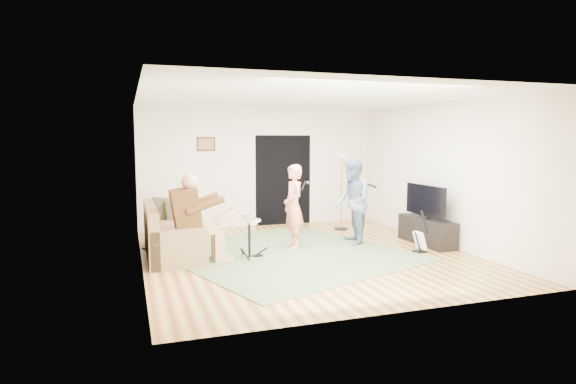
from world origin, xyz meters
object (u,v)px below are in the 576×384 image
(dining_chair, at_px, (179,224))
(singer, at_px, (293,206))
(torchiere_lamp, at_px, (342,177))
(television, at_px, (425,200))
(drum_kit, at_px, (249,240))
(guitar_spare, at_px, (420,240))
(guitarist, at_px, (352,202))
(tv_cabinet, at_px, (427,231))
(sofa, at_px, (168,238))

(dining_chair, bearing_deg, singer, -24.11)
(torchiere_lamp, height_order, television, torchiere_lamp)
(drum_kit, distance_m, dining_chair, 1.97)
(guitar_spare, bearing_deg, drum_kit, 169.17)
(singer, distance_m, dining_chair, 2.34)
(drum_kit, height_order, guitarist, guitarist)
(television, bearing_deg, drum_kit, 179.68)
(guitarist, distance_m, dining_chair, 3.42)
(torchiere_lamp, bearing_deg, singer, -139.48)
(guitarist, xyz_separation_m, guitar_spare, (0.86, -0.99, -0.61))
(dining_chair, bearing_deg, guitarist, -15.14)
(guitarist, bearing_deg, tv_cabinet, 84.83)
(singer, bearing_deg, guitar_spare, 61.30)
(drum_kit, xyz_separation_m, dining_chair, (-1.00, 1.70, 0.03))
(sofa, bearing_deg, tv_cabinet, -7.95)
(guitar_spare, height_order, tv_cabinet, guitar_spare)
(guitar_spare, relative_size, dining_chair, 0.78)
(television, bearing_deg, guitarist, 161.47)
(guitar_spare, bearing_deg, tv_cabinet, 47.06)
(sofa, distance_m, guitarist, 3.47)
(torchiere_lamp, relative_size, tv_cabinet, 1.21)
(dining_chair, bearing_deg, tv_cabinet, -13.87)
(drum_kit, distance_m, guitar_spare, 3.04)
(drum_kit, bearing_deg, guitarist, 11.24)
(guitar_spare, height_order, dining_chair, dining_chair)
(dining_chair, bearing_deg, drum_kit, -52.45)
(guitarist, distance_m, torchiere_lamp, 1.57)
(singer, height_order, tv_cabinet, singer)
(guitarist, relative_size, torchiere_lamp, 0.97)
(guitar_spare, distance_m, torchiere_lamp, 2.66)
(drum_kit, distance_m, singer, 1.19)
(drum_kit, relative_size, singer, 0.46)
(singer, distance_m, guitar_spare, 2.36)
(sofa, distance_m, singer, 2.32)
(television, bearing_deg, dining_chair, 158.89)
(guitarist, xyz_separation_m, tv_cabinet, (1.37, -0.44, -0.58))
(sofa, xyz_separation_m, dining_chair, (0.30, 1.05, 0.05))
(dining_chair, relative_size, television, 0.81)
(sofa, xyz_separation_m, drum_kit, (1.30, -0.65, 0.02))
(drum_kit, height_order, guitar_spare, guitar_spare)
(singer, xyz_separation_m, television, (2.48, -0.53, 0.08))
(guitar_spare, bearing_deg, singer, 151.83)
(drum_kit, relative_size, guitar_spare, 0.95)
(drum_kit, relative_size, tv_cabinet, 0.51)
(drum_kit, xyz_separation_m, guitarist, (2.13, 0.42, 0.51))
(sofa, relative_size, television, 1.82)
(torchiere_lamp, xyz_separation_m, dining_chair, (-3.58, -0.19, -0.82))
(sofa, relative_size, guitar_spare, 2.89)
(guitarist, relative_size, guitar_spare, 2.20)
(sofa, distance_m, torchiere_lamp, 4.16)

